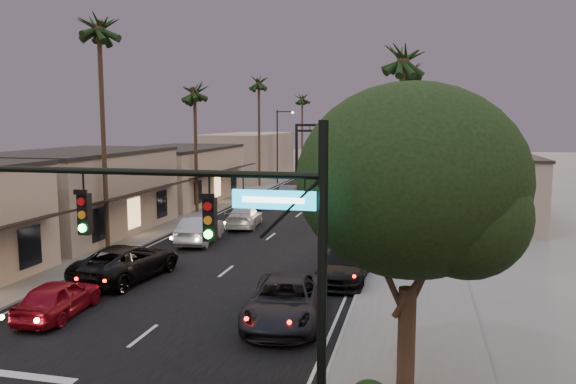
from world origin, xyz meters
The scene contains 30 objects.
ground centered at (0.00, 40.00, 0.00)m, with size 200.00×200.00×0.00m, color slate.
road centered at (0.00, 45.00, 0.00)m, with size 14.00×120.00×0.02m, color black.
sidewalk_left centered at (-9.50, 52.00, 0.06)m, with size 5.00×92.00×0.12m, color slate.
sidewalk_right centered at (9.50, 52.00, 0.06)m, with size 5.00×92.00×0.12m, color slate.
storefront_mid centered at (-13.00, 26.00, 2.75)m, with size 8.00×14.00×5.50m, color gray.
storefront_far centered at (-13.00, 42.00, 2.50)m, with size 8.00×16.00×5.00m, color #BBA78F.
storefront_dist centered at (-13.00, 65.00, 3.00)m, with size 8.00×20.00×6.00m, color gray.
building_right centered at (14.00, 40.00, 2.50)m, with size 8.00×18.00×5.00m, color gray.
traffic_signal centered at (5.69, 4.00, 5.08)m, with size 8.51×0.22×7.80m.
corner_tree centered at (9.48, 7.45, 5.98)m, with size 6.20×6.20×8.80m.
arch centered at (0.00, 70.00, 5.53)m, with size 15.20×0.40×7.27m.
streetlight_right centered at (6.92, 45.00, 5.33)m, with size 2.13×0.30×9.00m.
streetlight_left centered at (-6.92, 58.00, 5.33)m, with size 2.13×0.30×9.00m.
palm_lb centered at (-8.60, 22.00, 13.39)m, with size 3.20×3.20×15.20m.
palm_lc centered at (-8.60, 36.00, 10.47)m, with size 3.20×3.20×12.20m.
palm_ld centered at (-8.60, 55.00, 12.42)m, with size 3.20×3.20×14.20m.
palm_ra centered at (8.60, 24.00, 11.44)m, with size 3.20×3.20×13.20m.
palm_rb centered at (8.60, 44.00, 12.42)m, with size 3.20×3.20×14.20m.
palm_rc centered at (8.60, 64.00, 10.47)m, with size 3.20×3.20×12.20m.
palm_far centered at (-8.30, 78.00, 11.44)m, with size 3.20×3.20×13.20m.
oncoming_red centered at (-4.27, 11.12, 0.75)m, with size 1.78×4.43×1.51m, color maroon.
oncoming_pickup centered at (-4.27, 16.62, 0.86)m, with size 2.86×6.19×1.72m, color black.
oncoming_silver centered at (-3.89, 25.14, 0.86)m, with size 1.82×5.21×1.72m, color #A8A8AE.
oncoming_white centered at (-2.77, 30.86, 0.75)m, with size 2.11×5.20×1.51m, color #B8B8B8.
oncoming_dgrey centered at (-4.27, 39.80, 0.72)m, with size 1.69×4.20×1.43m, color black.
oncoming_grey_far centered at (-2.79, 45.30, 0.74)m, with size 1.56×4.47×1.47m, color #525257.
curbside_near centered at (4.68, 12.59, 0.84)m, with size 2.78×6.03×1.67m, color black.
curbside_black centered at (6.20, 18.80, 0.81)m, with size 2.26×5.55×1.61m, color black.
curbside_grey centered at (6.20, 33.37, 0.78)m, with size 1.85×4.59×1.57m, color #444348.
curbside_far centered at (5.07, 46.75, 0.71)m, with size 1.49×4.29×1.41m, color black.
Camera 1 is at (9.61, -7.84, 7.79)m, focal length 35.00 mm.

